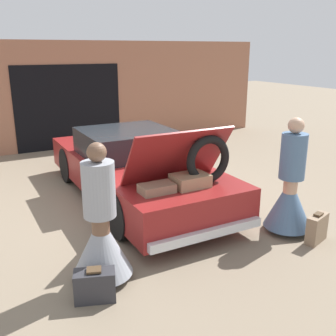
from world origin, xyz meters
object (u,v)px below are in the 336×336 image
object	(u,v)px
person_right	(290,193)
suitcase_beside_left_person	(95,285)
person_left	(101,234)
suitcase_beside_right_person	(317,228)
car	(134,168)

from	to	relation	value
person_right	suitcase_beside_left_person	world-z (taller)	person_right
person_left	person_right	distance (m)	2.80
suitcase_beside_left_person	suitcase_beside_right_person	xyz separation A→B (m)	(3.13, -0.19, 0.03)
person_left	suitcase_beside_left_person	world-z (taller)	person_left
suitcase_beside_left_person	suitcase_beside_right_person	bearing A→B (deg)	-3.39
person_left	suitcase_beside_right_person	xyz separation A→B (m)	(2.92, -0.54, -0.38)
person_left	suitcase_beside_right_person	distance (m)	2.99
suitcase_beside_right_person	person_left	bearing A→B (deg)	169.56
car	person_right	bearing A→B (deg)	-59.36
car	person_left	size ratio (longest dim) A/B	2.88
person_right	suitcase_beside_right_person	xyz separation A→B (m)	(0.12, -0.44, -0.40)
person_left	car	bearing A→B (deg)	157.56
car	suitcase_beside_right_person	distance (m)	3.20
car	suitcase_beside_right_person	bearing A→B (deg)	-61.53
person_right	suitcase_beside_left_person	distance (m)	3.05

